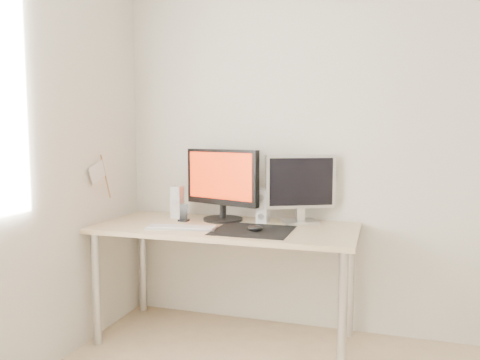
# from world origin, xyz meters

# --- Properties ---
(wall_back) EXTENTS (3.50, 0.00, 3.50)m
(wall_back) POSITION_xyz_m (0.00, 1.75, 1.25)
(wall_back) COLOR white
(wall_back) RESTS_ON ground
(mousepad) EXTENTS (0.45, 0.40, 0.00)m
(mousepad) POSITION_xyz_m (-0.73, 1.29, 0.73)
(mousepad) COLOR black
(mousepad) RESTS_ON desk
(mouse) EXTENTS (0.10, 0.06, 0.04)m
(mouse) POSITION_xyz_m (-0.71, 1.26, 0.75)
(mouse) COLOR black
(mouse) RESTS_ON mousepad
(desk) EXTENTS (1.60, 0.70, 0.73)m
(desk) POSITION_xyz_m (-0.93, 1.38, 0.65)
(desk) COLOR #D1B587
(desk) RESTS_ON ground
(main_monitor) EXTENTS (0.54, 0.33, 0.47)m
(main_monitor) POSITION_xyz_m (-1.01, 1.54, 0.98)
(main_monitor) COLOR black
(main_monitor) RESTS_ON desk
(second_monitor) EXTENTS (0.42, 0.24, 0.43)m
(second_monitor) POSITION_xyz_m (-0.51, 1.61, 0.97)
(second_monitor) COLOR silver
(second_monitor) RESTS_ON desk
(speaker_left) EXTENTS (0.07, 0.08, 0.22)m
(speaker_left) POSITION_xyz_m (-1.33, 1.54, 0.84)
(speaker_left) COLOR silver
(speaker_left) RESTS_ON desk
(speaker_right) EXTENTS (0.07, 0.08, 0.22)m
(speaker_right) POSITION_xyz_m (-0.74, 1.54, 0.84)
(speaker_right) COLOR white
(speaker_right) RESTS_ON desk
(keyboard) EXTENTS (0.43, 0.18, 0.02)m
(keyboard) POSITION_xyz_m (-1.16, 1.22, 0.74)
(keyboard) COLOR #A9A9AB
(keyboard) RESTS_ON desk
(phone_dock) EXTENTS (0.06, 0.05, 0.11)m
(phone_dock) POSITION_xyz_m (-1.24, 1.44, 0.76)
(phone_dock) COLOR black
(phone_dock) RESTS_ON desk
(pennant) EXTENTS (0.01, 0.23, 0.29)m
(pennant) POSITION_xyz_m (-1.72, 1.24, 1.05)
(pennant) COLOR #A57F54
(pennant) RESTS_ON wall_left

